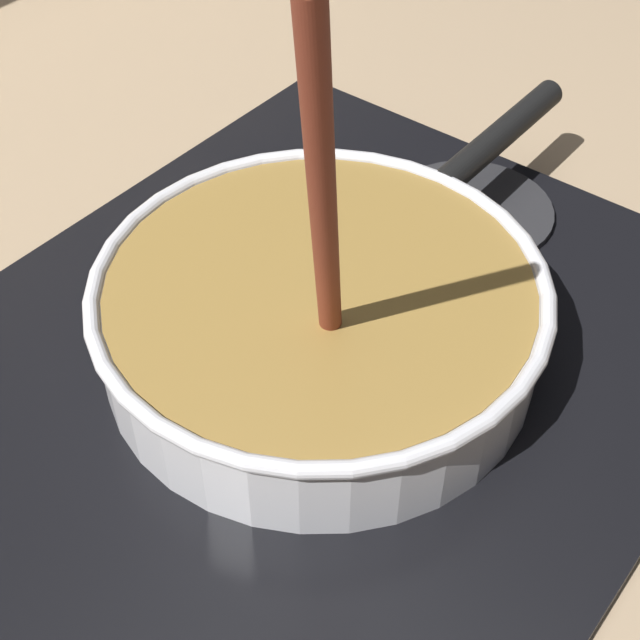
# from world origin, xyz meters

# --- Properties ---
(ground) EXTENTS (2.40, 1.60, 0.04)m
(ground) POSITION_xyz_m (0.00, 0.00, -0.02)
(ground) COLOR #9E8466
(hob_plate) EXTENTS (0.56, 0.48, 0.01)m
(hob_plate) POSITION_xyz_m (0.08, 0.11, 0.01)
(hob_plate) COLOR black
(hob_plate) RESTS_ON ground
(burner_ring) EXTENTS (0.18, 0.18, 0.01)m
(burner_ring) POSITION_xyz_m (0.08, 0.11, 0.02)
(burner_ring) COLOR #592D0C
(burner_ring) RESTS_ON hob_plate
(spare_burner) EXTENTS (0.13, 0.13, 0.01)m
(spare_burner) POSITION_xyz_m (0.27, 0.11, 0.01)
(spare_burner) COLOR #262628
(spare_burner) RESTS_ON hob_plate
(cooking_pan) EXTENTS (0.46, 0.30, 0.32)m
(cooking_pan) POSITION_xyz_m (0.08, 0.11, 0.05)
(cooking_pan) COLOR silver
(cooking_pan) RESTS_ON hob_plate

